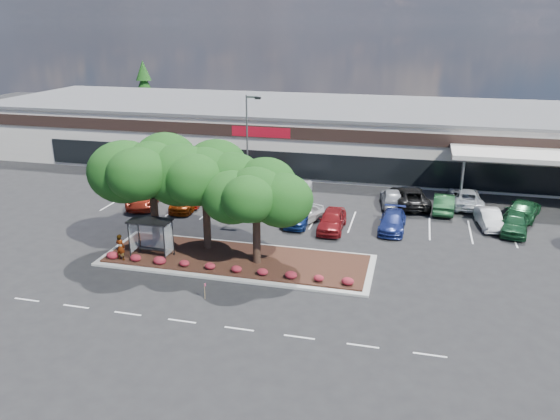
% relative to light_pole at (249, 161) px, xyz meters
% --- Properties ---
extents(ground, '(160.00, 160.00, 0.00)m').
position_rel_light_pole_xyz_m(ground, '(4.25, -14.17, -4.27)').
color(ground, black).
rests_on(ground, ground).
extents(retail_store, '(80.40, 25.20, 6.25)m').
position_rel_light_pole_xyz_m(retail_store, '(4.31, 19.74, -1.11)').
color(retail_store, beige).
rests_on(retail_store, ground).
extents(landscape_island, '(18.00, 6.00, 0.26)m').
position_rel_light_pole_xyz_m(landscape_island, '(2.25, -10.17, -4.14)').
color(landscape_island, '#ACACA6').
rests_on(landscape_island, ground).
extents(lane_markings, '(33.12, 20.06, 0.01)m').
position_rel_light_pole_xyz_m(lane_markings, '(4.11, -3.75, -4.26)').
color(lane_markings, silver).
rests_on(lane_markings, ground).
extents(shrub_row, '(17.00, 0.80, 0.50)m').
position_rel_light_pole_xyz_m(shrub_row, '(2.25, -12.27, -3.76)').
color(shrub_row, maroon).
rests_on(shrub_row, landscape_island).
extents(bus_shelter, '(2.75, 1.55, 2.59)m').
position_rel_light_pole_xyz_m(bus_shelter, '(-3.25, -11.22, -1.96)').
color(bus_shelter, black).
rests_on(bus_shelter, landscape_island).
extents(island_tree_west, '(7.20, 7.20, 7.89)m').
position_rel_light_pole_xyz_m(island_tree_west, '(-3.75, -9.67, -0.06)').
color(island_tree_west, '#133711').
rests_on(island_tree_west, landscape_island).
extents(island_tree_mid, '(6.60, 6.60, 7.32)m').
position_rel_light_pole_xyz_m(island_tree_mid, '(-0.25, -8.97, -0.35)').
color(island_tree_mid, '#133711').
rests_on(island_tree_mid, landscape_island).
extents(island_tree_east, '(5.80, 5.80, 6.50)m').
position_rel_light_pole_xyz_m(island_tree_east, '(3.75, -10.47, -0.75)').
color(island_tree_east, '#133711').
rests_on(island_tree_east, landscape_island).
extents(conifer_north_west, '(4.40, 4.40, 10.00)m').
position_rel_light_pole_xyz_m(conifer_north_west, '(-25.75, 31.83, 0.73)').
color(conifer_north_west, '#133711').
rests_on(conifer_north_west, ground).
extents(person_waiting, '(0.71, 0.53, 1.78)m').
position_rel_light_pole_xyz_m(person_waiting, '(-5.02, -12.29, -3.11)').
color(person_waiting, '#594C47').
rests_on(person_waiting, landscape_island).
extents(light_pole, '(1.42, 0.70, 9.64)m').
position_rel_light_pole_xyz_m(light_pole, '(0.00, 0.00, 0.00)').
color(light_pole, '#ACACA6').
rests_on(light_pole, ground).
extents(survey_stake, '(0.07, 0.14, 1.00)m').
position_rel_light_pole_xyz_m(survey_stake, '(2.15, -15.57, -3.62)').
color(survey_stake, '#9F8353').
rests_on(survey_stake, ground).
extents(car_0, '(4.00, 5.89, 1.50)m').
position_rel_light_pole_xyz_m(car_0, '(-9.20, -1.06, -3.52)').
color(car_0, '#9F2916').
rests_on(car_0, ground).
extents(car_1, '(2.68, 4.74, 1.48)m').
position_rel_light_pole_xyz_m(car_1, '(-5.43, 0.49, -3.53)').
color(car_1, maroon).
rests_on(car_1, ground).
extents(car_2, '(2.00, 4.75, 1.37)m').
position_rel_light_pole_xyz_m(car_2, '(-5.20, -0.90, -3.58)').
color(car_2, '#802C05').
rests_on(car_2, ground).
extents(car_3, '(3.33, 4.66, 1.47)m').
position_rel_light_pole_xyz_m(car_3, '(4.98, -1.95, -3.53)').
color(car_3, silver).
rests_on(car_3, ground).
extents(car_4, '(1.93, 4.33, 1.44)m').
position_rel_light_pole_xyz_m(car_4, '(4.80, -2.32, -3.54)').
color(car_4, navy).
rests_on(car_4, ground).
extents(car_5, '(1.90, 4.66, 1.59)m').
position_rel_light_pole_xyz_m(car_5, '(7.46, -2.84, -3.47)').
color(car_5, maroon).
rests_on(car_5, ground).
extents(car_6, '(2.05, 4.76, 1.37)m').
position_rel_light_pole_xyz_m(car_6, '(11.95, -1.74, -3.58)').
color(car_6, navy).
rests_on(car_6, ground).
extents(car_7, '(2.68, 4.89, 1.58)m').
position_rel_light_pole_xyz_m(car_7, '(20.90, -0.07, -3.48)').
color(car_7, '#174526').
rests_on(car_7, ground).
extents(car_8, '(2.04, 4.43, 1.41)m').
position_rel_light_pole_xyz_m(car_8, '(19.18, 0.70, -3.56)').
color(car_8, silver).
rests_on(car_8, ground).
extents(car_9, '(3.97, 6.48, 1.68)m').
position_rel_light_pole_xyz_m(car_9, '(-8.99, 5.89, -3.43)').
color(car_9, silver).
rests_on(car_9, ground).
extents(car_10, '(2.47, 4.18, 1.34)m').
position_rel_light_pole_xyz_m(car_10, '(-0.70, 7.69, -3.60)').
color(car_10, navy).
rests_on(car_10, ground).
extents(car_11, '(2.19, 4.96, 1.66)m').
position_rel_light_pole_xyz_m(car_11, '(-0.98, 5.18, -3.43)').
color(car_11, '#62290D').
rests_on(car_11, ground).
extents(car_12, '(2.86, 5.47, 1.47)m').
position_rel_light_pole_xyz_m(car_12, '(2.97, 5.16, -3.53)').
color(car_12, white).
rests_on(car_12, ground).
extents(car_13, '(2.45, 4.75, 1.54)m').
position_rel_light_pole_xyz_m(car_13, '(11.56, 4.16, -3.49)').
color(car_13, '#999DA5').
rests_on(car_13, ground).
extents(car_14, '(3.89, 6.40, 1.66)m').
position_rel_light_pole_xyz_m(car_14, '(13.04, 4.56, -3.44)').
color(car_14, black).
rests_on(car_14, ground).
extents(car_15, '(1.84, 4.75, 1.54)m').
position_rel_light_pole_xyz_m(car_15, '(15.86, 3.69, -3.49)').
color(car_15, '#184321').
rests_on(car_15, ground).
extents(car_16, '(2.85, 5.68, 1.54)m').
position_rel_light_pole_xyz_m(car_16, '(17.71, 5.63, -3.49)').
color(car_16, silver).
rests_on(car_16, ground).
extents(car_17, '(3.72, 5.68, 1.53)m').
position_rel_light_pole_xyz_m(car_17, '(22.08, 3.65, -3.50)').
color(car_17, '#184B28').
rests_on(car_17, ground).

